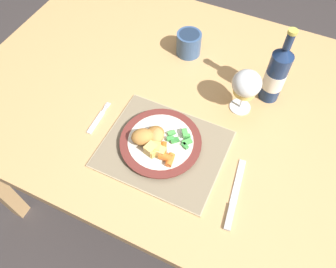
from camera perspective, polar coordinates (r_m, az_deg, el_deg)
ground_plane at (r=1.70m, az=4.48°, el=-10.64°), size 6.00×6.00×0.00m
dining_table at (r=1.12m, az=6.71°, el=2.78°), size 1.59×0.98×0.74m
placemat at (r=0.95m, az=-0.77°, el=-2.58°), size 0.35×0.29×0.01m
dinner_plate at (r=0.95m, az=-1.28°, el=-1.49°), size 0.24×0.24×0.02m
breaded_croquettes at (r=0.93m, az=-3.19°, el=-0.23°), size 0.10×0.10×0.04m
green_beans_pile at (r=0.94m, az=2.13°, el=-0.72°), size 0.08×0.06×0.02m
glazed_carrots at (r=0.90m, az=-0.24°, el=-3.81°), size 0.06×0.07×0.02m
fork at (r=1.03m, az=-12.16°, el=2.42°), size 0.02×0.13×0.01m
table_knife at (r=0.90m, az=11.39°, el=-11.10°), size 0.04×0.21×0.01m
wine_glass at (r=0.99m, az=13.49°, el=8.29°), size 0.09×0.09×0.15m
bottle at (r=1.05m, az=18.32°, el=9.85°), size 0.06×0.06×0.26m
roast_potatoes at (r=0.91m, az=-2.30°, el=-2.74°), size 0.06×0.04×0.03m
drinking_cup at (r=1.19m, az=3.63°, el=15.51°), size 0.09×0.09×0.08m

